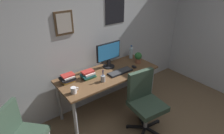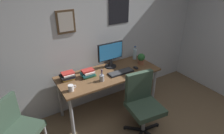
# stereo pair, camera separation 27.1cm
# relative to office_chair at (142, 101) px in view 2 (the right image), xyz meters

# --- Properties ---
(wall_back) EXTENTS (4.40, 0.10, 2.60)m
(wall_back) POSITION_rel_office_chair_xyz_m (-0.14, 1.07, 0.77)
(wall_back) COLOR silver
(wall_back) RESTS_ON ground_plane
(desk) EXTENTS (1.66, 0.67, 0.75)m
(desk) POSITION_rel_office_chair_xyz_m (-0.19, 0.65, 0.14)
(desk) COLOR brown
(desk) RESTS_ON ground_plane
(office_chair) EXTENTS (0.57, 0.57, 0.95)m
(office_chair) POSITION_rel_office_chair_xyz_m (0.00, 0.00, 0.00)
(office_chair) COLOR #334738
(office_chair) RESTS_ON ground_plane
(side_chair) EXTENTS (0.59, 0.59, 0.88)m
(side_chair) POSITION_rel_office_chair_xyz_m (-1.64, 0.45, -0.03)
(side_chair) COLOR #334738
(side_chair) RESTS_ON ground_plane
(monitor) EXTENTS (0.46, 0.20, 0.43)m
(monitor) POSITION_rel_office_chair_xyz_m (-0.05, 0.83, 0.46)
(monitor) COLOR black
(monitor) RESTS_ON desk
(keyboard) EXTENTS (0.43, 0.15, 0.03)m
(keyboard) POSITION_rel_office_chair_xyz_m (-0.02, 0.55, 0.23)
(keyboard) COLOR black
(keyboard) RESTS_ON desk
(computer_mouse) EXTENTS (0.06, 0.11, 0.04)m
(computer_mouse) POSITION_rel_office_chair_xyz_m (0.28, 0.54, 0.24)
(computer_mouse) COLOR black
(computer_mouse) RESTS_ON desk
(water_bottle) EXTENTS (0.07, 0.07, 0.25)m
(water_bottle) POSITION_rel_office_chair_xyz_m (0.50, 0.87, 0.33)
(water_bottle) COLOR silver
(water_bottle) RESTS_ON desk
(coffee_mug_near) EXTENTS (0.12, 0.08, 0.09)m
(coffee_mug_near) POSITION_rel_office_chair_xyz_m (-0.89, 0.48, 0.27)
(coffee_mug_near) COLOR white
(coffee_mug_near) RESTS_ON desk
(potted_plant) EXTENTS (0.13, 0.13, 0.19)m
(potted_plant) POSITION_rel_office_chair_xyz_m (0.47, 0.64, 0.33)
(potted_plant) COLOR brown
(potted_plant) RESTS_ON desk
(pen_cup) EXTENTS (0.07, 0.07, 0.20)m
(pen_cup) POSITION_rel_office_chair_xyz_m (-0.40, 0.49, 0.28)
(pen_cup) COLOR #9EA0A5
(pen_cup) RESTS_ON desk
(book_stack_left) EXTENTS (0.22, 0.17, 0.11)m
(book_stack_left) POSITION_rel_office_chair_xyz_m (-0.82, 0.80, 0.28)
(book_stack_left) COLOR gold
(book_stack_left) RESTS_ON desk
(book_stack_right) EXTENTS (0.22, 0.16, 0.12)m
(book_stack_right) POSITION_rel_office_chair_xyz_m (-0.52, 0.72, 0.28)
(book_stack_right) COLOR #33723F
(book_stack_right) RESTS_ON desk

